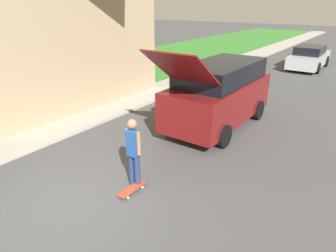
% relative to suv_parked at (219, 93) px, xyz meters
% --- Properties ---
extents(ground_plane, '(120.00, 120.00, 0.00)m').
position_rel_suv_parked_xyz_m(ground_plane, '(-0.63, -5.68, -1.14)').
color(ground_plane, '#49494C').
extents(lawn, '(10.00, 80.00, 0.08)m').
position_rel_suv_parked_xyz_m(lawn, '(-8.63, 0.32, -1.10)').
color(lawn, '#387F2D').
rests_on(lawn, ground_plane).
extents(sidewalk, '(1.80, 80.00, 0.10)m').
position_rel_suv_parked_xyz_m(sidewalk, '(-4.23, 0.32, -1.09)').
color(sidewalk, '#ADA89E').
rests_on(sidewalk, ground_plane).
extents(suv_parked, '(2.02, 5.25, 2.85)m').
position_rel_suv_parked_xyz_m(suv_parked, '(0.00, 0.00, 0.00)').
color(suv_parked, maroon).
rests_on(suv_parked, ground_plane).
extents(car_down_street, '(1.85, 4.52, 1.41)m').
position_rel_suv_parked_xyz_m(car_down_street, '(0.30, 12.07, -0.45)').
color(car_down_street, '#B7B7BC').
rests_on(car_down_street, ground_plane).
extents(skateboarder, '(0.41, 0.22, 1.64)m').
position_rel_suv_parked_xyz_m(skateboarder, '(0.14, -4.42, -0.23)').
color(skateboarder, navy).
rests_on(skateboarder, ground_plane).
extents(skateboard, '(0.22, 0.77, 0.10)m').
position_rel_suv_parked_xyz_m(skateboard, '(0.26, -4.65, -1.06)').
color(skateboard, '#B73D23').
rests_on(skateboard, ground_plane).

